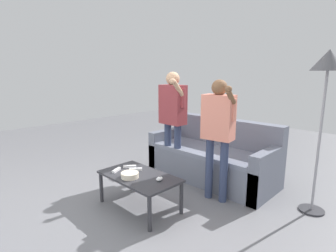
% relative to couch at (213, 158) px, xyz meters
% --- Properties ---
extents(ground_plane, '(12.00, 12.00, 0.00)m').
position_rel_couch_xyz_m(ground_plane, '(-0.12, -1.31, -0.31)').
color(ground_plane, slate).
extents(couch, '(1.91, 0.83, 0.90)m').
position_rel_couch_xyz_m(couch, '(0.00, 0.00, 0.00)').
color(couch, slate).
rests_on(couch, ground).
extents(coffee_table, '(0.97, 0.55, 0.41)m').
position_rel_couch_xyz_m(coffee_table, '(-0.09, -1.37, 0.05)').
color(coffee_table, '#2D2D33').
rests_on(coffee_table, ground).
extents(snack_bowl, '(0.20, 0.20, 0.06)m').
position_rel_couch_xyz_m(snack_bowl, '(-0.11, -1.49, 0.12)').
color(snack_bowl, beige).
rests_on(snack_bowl, coffee_table).
extents(game_remote_nunchuk, '(0.06, 0.09, 0.05)m').
position_rel_couch_xyz_m(game_remote_nunchuk, '(0.20, -1.32, 0.12)').
color(game_remote_nunchuk, white).
rests_on(game_remote_nunchuk, coffee_table).
extents(floor_lamp, '(0.35, 0.35, 1.83)m').
position_rel_couch_xyz_m(floor_lamp, '(1.42, -0.01, 1.28)').
color(floor_lamp, '#2D2D33').
rests_on(floor_lamp, ground).
extents(player_left, '(0.47, 0.36, 1.61)m').
position_rel_couch_xyz_m(player_left, '(-0.46, -0.40, 0.70)').
color(player_left, '#2D3856').
rests_on(player_left, ground).
extents(player_right, '(0.47, 0.30, 1.51)m').
position_rel_couch_xyz_m(player_right, '(0.44, -0.56, 0.64)').
color(player_right, '#2D3856').
rests_on(player_right, ground).
extents(game_remote_wand_near, '(0.13, 0.15, 0.03)m').
position_rel_couch_xyz_m(game_remote_wand_near, '(-0.37, -1.29, 0.11)').
color(game_remote_wand_near, white).
rests_on(game_remote_wand_near, coffee_table).
extents(game_remote_wand_far, '(0.13, 0.14, 0.03)m').
position_rel_couch_xyz_m(game_remote_wand_far, '(-0.24, -1.30, 0.11)').
color(game_remote_wand_far, white).
rests_on(game_remote_wand_far, coffee_table).
extents(game_remote_wand_spare, '(0.10, 0.15, 0.03)m').
position_rel_couch_xyz_m(game_remote_wand_spare, '(-0.38, -1.48, 0.11)').
color(game_remote_wand_spare, white).
rests_on(game_remote_wand_spare, coffee_table).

